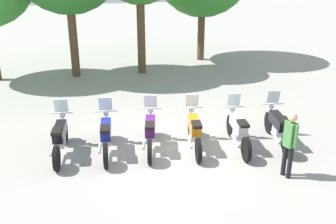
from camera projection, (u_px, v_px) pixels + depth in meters
ground_plane at (173, 149)px, 10.54m from camera, size 80.00×80.00×0.00m
motorcycle_0 at (60, 137)px, 10.05m from camera, size 0.67×2.18×1.37m
motorcycle_1 at (106, 135)px, 10.17m from camera, size 0.67×2.18×1.37m
motorcycle_2 at (150, 131)px, 10.37m from camera, size 0.79×2.15×1.37m
motorcycle_3 at (194, 130)px, 10.44m from camera, size 0.73×2.17×1.37m
motorcycle_4 at (238, 130)px, 10.49m from camera, size 0.69×2.18×1.37m
motorcycle_5 at (278, 126)px, 10.71m from camera, size 0.74×2.17×1.37m
person_0 at (290, 140)px, 8.86m from camera, size 0.27×0.41×1.63m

